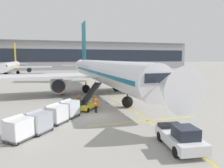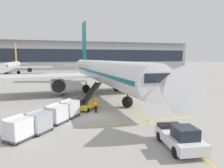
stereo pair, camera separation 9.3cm
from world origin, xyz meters
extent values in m
plane|color=#9E9B93|center=(0.00, 0.00, 0.00)|extent=(600.00, 600.00, 0.00)
cylinder|color=white|center=(4.48, 14.23, 4.05)|extent=(5.33, 38.01, 4.09)
cube|color=#146B7A|center=(4.48, 14.23, 4.05)|extent=(5.32, 36.49, 0.49)
cone|color=white|center=(5.17, -6.75, 4.05)|extent=(4.02, 4.21, 3.88)
cone|color=white|center=(3.75, 36.44, 4.35)|extent=(3.69, 6.65, 3.48)
cube|color=white|center=(-5.36, 14.86, 3.43)|extent=(18.24, 8.16, 0.36)
cylinder|color=#93969E|center=(-3.87, 14.15, 1.98)|extent=(2.69, 5.01, 2.53)
cylinder|color=black|center=(-3.78, 11.64, 1.98)|extent=(2.16, 0.19, 2.15)
cube|color=white|center=(14.26, 15.50, 3.43)|extent=(18.24, 8.16, 0.36)
cylinder|color=#93969E|center=(12.81, 14.69, 1.98)|extent=(2.69, 5.01, 2.53)
cylinder|color=black|center=(12.90, 12.18, 1.98)|extent=(2.16, 0.19, 2.15)
cube|color=#146B7A|center=(3.81, 34.80, 10.55)|extent=(0.43, 4.55, 11.37)
cube|color=white|center=(3.82, 34.48, 4.66)|extent=(12.33, 3.43, 0.20)
cube|color=#1E2633|center=(5.07, -3.89, 4.66)|extent=(2.92, 1.93, 0.90)
cylinder|color=#47474C|center=(4.85, 2.87, 1.38)|extent=(0.22, 0.22, 1.24)
sphere|color=black|center=(4.85, 2.87, 0.76)|extent=(1.52, 1.52, 1.52)
cylinder|color=#47474C|center=(1.35, 16.03, 1.38)|extent=(0.22, 0.22, 1.24)
sphere|color=black|center=(1.35, 16.03, 0.76)|extent=(1.52, 1.52, 1.52)
cylinder|color=#47474C|center=(7.48, 16.23, 1.38)|extent=(0.22, 0.22, 1.24)
sphere|color=black|center=(7.48, 16.23, 0.76)|extent=(1.52, 1.52, 1.52)
cube|color=gold|center=(-0.48, 3.25, 0.50)|extent=(3.34, 3.67, 0.44)
cube|color=black|center=(-1.33, 2.73, 1.07)|extent=(0.81, 0.82, 0.70)
cylinder|color=#333338|center=(-0.92, 3.27, 1.12)|extent=(0.08, 0.08, 0.80)
cube|color=gold|center=(0.22, 4.16, 1.87)|extent=(3.60, 4.30, 2.45)
cube|color=black|center=(0.22, 4.16, 1.96)|extent=(3.40, 4.10, 2.30)
cube|color=#333338|center=(0.57, 3.89, 1.99)|extent=(2.90, 3.74, 2.48)
cube|color=#333338|center=(-0.13, 4.42, 1.99)|extent=(2.90, 3.74, 2.48)
cylinder|color=black|center=(0.83, 3.75, 0.28)|extent=(0.50, 0.57, 0.56)
cylinder|color=black|center=(-0.33, 4.64, 0.28)|extent=(0.50, 0.57, 0.56)
cylinder|color=black|center=(-0.62, 1.86, 0.28)|extent=(0.50, 0.57, 0.56)
cylinder|color=black|center=(-1.79, 2.76, 0.28)|extent=(0.50, 0.57, 0.56)
cube|color=#515156|center=(-2.86, 0.57, 0.21)|extent=(2.51, 2.56, 0.12)
cylinder|color=#4C4C51|center=(-3.72, -0.47, 0.20)|extent=(0.50, 0.58, 0.07)
cube|color=silver|center=(-2.86, 0.57, 1.02)|extent=(2.37, 2.42, 1.50)
cube|color=silver|center=(-3.18, 0.83, 1.54)|extent=(1.81, 1.95, 0.74)
cube|color=silver|center=(-3.48, -0.18, 1.02)|extent=(1.13, 0.94, 1.38)
sphere|color=black|center=(-3.90, 0.38, 0.15)|extent=(0.30, 0.30, 0.30)
sphere|color=black|center=(-2.85, -0.48, 0.15)|extent=(0.30, 0.30, 0.30)
sphere|color=black|center=(-2.88, 1.62, 0.15)|extent=(0.30, 0.30, 0.30)
sphere|color=black|center=(-1.83, 0.75, 0.15)|extent=(0.30, 0.30, 0.30)
cube|color=#515156|center=(-4.27, -1.30, 0.21)|extent=(2.51, 2.56, 0.12)
cylinder|color=#4C4C51|center=(-5.13, -2.34, 0.20)|extent=(0.50, 0.58, 0.07)
cube|color=silver|center=(-4.27, -1.30, 1.02)|extent=(2.37, 2.42, 1.50)
cube|color=silver|center=(-4.59, -1.03, 1.54)|extent=(1.81, 1.95, 0.74)
cube|color=silver|center=(-4.89, -2.04, 1.02)|extent=(1.13, 0.94, 1.38)
sphere|color=black|center=(-5.30, -1.48, 0.15)|extent=(0.30, 0.30, 0.30)
sphere|color=black|center=(-4.26, -2.35, 0.15)|extent=(0.30, 0.30, 0.30)
sphere|color=black|center=(-4.29, -0.25, 0.15)|extent=(0.30, 0.30, 0.30)
sphere|color=black|center=(-3.24, -1.11, 0.15)|extent=(0.30, 0.30, 0.30)
cube|color=#515156|center=(-5.81, -3.54, 0.21)|extent=(2.51, 2.56, 0.12)
cylinder|color=#4C4C51|center=(-6.67, -4.58, 0.20)|extent=(0.50, 0.58, 0.07)
cube|color=#9EA3AD|center=(-5.81, -3.54, 1.02)|extent=(2.37, 2.42, 1.50)
cube|color=#9EA3AD|center=(-6.12, -3.28, 1.54)|extent=(1.81, 1.95, 0.74)
cube|color=silver|center=(-6.42, -4.28, 1.02)|extent=(1.13, 0.94, 1.38)
sphere|color=black|center=(-6.84, -3.72, 0.15)|extent=(0.30, 0.30, 0.30)
sphere|color=black|center=(-5.79, -4.59, 0.15)|extent=(0.30, 0.30, 0.30)
sphere|color=black|center=(-5.82, -2.49, 0.15)|extent=(0.30, 0.30, 0.30)
sphere|color=black|center=(-4.77, -3.36, 0.15)|extent=(0.30, 0.30, 0.30)
cube|color=#515156|center=(-7.27, -4.92, 0.21)|extent=(2.51, 2.56, 0.12)
cylinder|color=#4C4C51|center=(-8.13, -5.96, 0.20)|extent=(0.50, 0.58, 0.07)
cube|color=silver|center=(-7.27, -4.92, 1.02)|extent=(2.37, 2.42, 1.50)
cube|color=silver|center=(-7.58, -4.66, 1.54)|extent=(1.81, 1.95, 0.74)
cube|color=silver|center=(-7.88, -5.66, 1.02)|extent=(1.13, 0.94, 1.38)
sphere|color=black|center=(-8.30, -5.10, 0.15)|extent=(0.30, 0.30, 0.30)
sphere|color=black|center=(-7.25, -5.97, 0.15)|extent=(0.30, 0.30, 0.30)
sphere|color=black|center=(-7.28, -3.87, 0.15)|extent=(0.30, 0.30, 0.30)
sphere|color=black|center=(-6.23, -4.74, 0.15)|extent=(0.30, 0.30, 0.30)
cube|color=silver|center=(4.27, -9.62, 0.68)|extent=(2.60, 4.62, 0.70)
cube|color=#1E2633|center=(4.18, -10.39, 1.43)|extent=(1.64, 1.70, 0.80)
cube|color=#28282D|center=(4.46, -7.98, 1.15)|extent=(1.89, 1.17, 0.24)
cylinder|color=black|center=(5.35, -8.38, 0.38)|extent=(0.37, 0.79, 0.76)
cylinder|color=black|center=(3.51, -8.16, 0.38)|extent=(0.37, 0.79, 0.76)
cylinder|color=black|center=(5.03, -11.08, 0.38)|extent=(0.37, 0.79, 0.76)
cylinder|color=black|center=(3.19, -10.87, 0.38)|extent=(0.37, 0.79, 0.76)
cylinder|color=black|center=(0.70, 3.40, 0.43)|extent=(0.15, 0.15, 0.86)
cylinder|color=black|center=(0.54, 3.48, 0.43)|extent=(0.15, 0.15, 0.86)
cube|color=orange|center=(0.62, 3.44, 1.15)|extent=(0.45, 0.38, 0.58)
cube|color=white|center=(0.57, 3.32, 1.15)|extent=(0.31, 0.16, 0.08)
sphere|color=brown|center=(0.62, 3.44, 1.56)|extent=(0.21, 0.21, 0.21)
sphere|color=yellow|center=(0.62, 3.44, 1.63)|extent=(0.23, 0.23, 0.23)
cylinder|color=orange|center=(0.84, 3.33, 1.10)|extent=(0.09, 0.09, 0.56)
cylinder|color=orange|center=(0.41, 3.54, 1.10)|extent=(0.09, 0.09, 0.56)
cylinder|color=black|center=(0.37, 1.39, 0.43)|extent=(0.15, 0.15, 0.86)
cylinder|color=black|center=(0.23, 1.50, 0.43)|extent=(0.15, 0.15, 0.86)
cube|color=orange|center=(0.30, 1.44, 1.15)|extent=(0.45, 0.42, 0.58)
cube|color=white|center=(0.22, 1.34, 1.15)|extent=(0.28, 0.22, 0.08)
sphere|color=#9E7051|center=(0.30, 1.44, 1.56)|extent=(0.21, 0.21, 0.21)
sphere|color=yellow|center=(0.30, 1.44, 1.63)|extent=(0.23, 0.23, 0.23)
cylinder|color=orange|center=(0.49, 1.29, 1.10)|extent=(0.09, 0.09, 0.56)
cylinder|color=orange|center=(0.11, 1.59, 1.10)|extent=(0.09, 0.09, 0.56)
cube|color=black|center=(-0.62, 10.91, 0.03)|extent=(0.66, 0.66, 0.05)
cone|color=orange|center=(-0.62, 10.91, 0.40)|extent=(0.53, 0.53, 0.69)
cylinder|color=white|center=(-0.62, 10.91, 0.43)|extent=(0.29, 0.29, 0.08)
cube|color=black|center=(-3.05, 15.10, 0.03)|extent=(0.69, 0.69, 0.05)
cone|color=orange|center=(-3.05, 15.10, 0.42)|extent=(0.55, 0.55, 0.73)
cylinder|color=white|center=(-3.05, 15.10, 0.45)|extent=(0.31, 0.31, 0.09)
cube|color=yellow|center=(4.86, 14.23, 0.00)|extent=(0.20, 110.00, 0.01)
cube|color=yellow|center=(4.48, -3.15, 0.00)|extent=(12.00, 0.20, 0.01)
cube|color=#939399|center=(10.29, 103.00, 7.59)|extent=(134.73, 21.56, 15.18)
cube|color=#1E2633|center=(10.29, 92.17, 7.97)|extent=(130.69, 0.10, 6.83)
cube|color=slate|center=(10.29, 100.84, 15.53)|extent=(133.39, 18.32, 0.70)
cylinder|color=white|center=(-20.95, 66.90, 3.39)|extent=(4.78, 32.00, 3.20)
cube|color=gold|center=(-20.95, 66.90, 3.39)|extent=(4.75, 30.72, 0.38)
cone|color=white|center=(-20.07, 49.38, 3.39)|extent=(3.20, 3.35, 3.04)
cone|color=white|center=(-21.87, 85.38, 3.63)|extent=(2.97, 5.25, 2.72)
cube|color=white|center=(-12.78, 68.10, 2.91)|extent=(15.44, 7.12, 0.36)
cylinder|color=#93969E|center=(-14.06, 67.40, 1.74)|extent=(2.19, 4.24, 1.99)
cylinder|color=black|center=(-13.96, 65.28, 1.74)|extent=(1.69, 0.20, 1.69)
cube|color=gold|center=(-21.80, 84.10, 8.82)|extent=(0.47, 3.83, 9.56)
cube|color=white|center=(-21.79, 83.84, 3.87)|extent=(10.41, 3.06, 0.20)
cube|color=#1E2633|center=(-20.18, 51.62, 3.87)|extent=(2.31, 1.55, 0.70)
cylinder|color=#47474C|center=(-20.47, 57.35, 1.24)|extent=(0.22, 0.22, 1.11)
sphere|color=black|center=(-20.47, 57.35, 0.68)|extent=(1.36, 1.36, 1.36)
cylinder|color=#47474C|center=(-23.42, 68.37, 1.24)|extent=(0.22, 0.22, 1.11)
sphere|color=black|center=(-23.42, 68.37, 0.68)|extent=(1.36, 1.36, 1.36)
cylinder|color=#47474C|center=(-18.63, 68.61, 1.24)|extent=(0.22, 0.22, 1.11)
sphere|color=black|center=(-18.63, 68.61, 0.68)|extent=(1.36, 1.36, 1.36)
camera|label=1|loc=(-4.40, -21.81, 6.53)|focal=32.38mm
camera|label=2|loc=(-4.31, -21.84, 6.53)|focal=32.38mm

